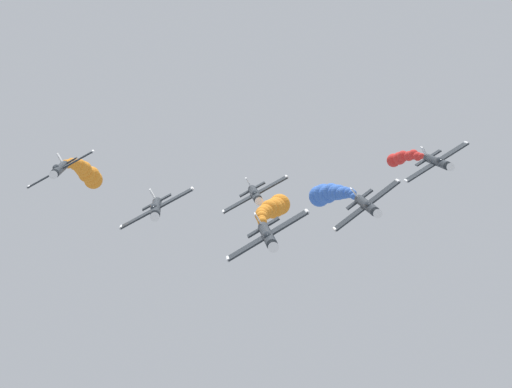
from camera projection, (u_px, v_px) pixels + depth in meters
name	position (u px, v px, depth m)	size (l,w,h in m)	color
airplane_lead	(267.00, 235.00, 86.41)	(8.41, 10.35, 5.17)	#23282D
smoke_trail_lead	(272.00, 209.00, 104.45)	(5.42, 16.90, 2.73)	orange
airplane_left_inner	(367.00, 205.00, 100.50)	(7.81, 10.35, 6.09)	#23282D
smoke_trail_left_inner	(329.00, 194.00, 120.04)	(3.90, 18.83, 4.71)	blue
airplane_right_inner	(156.00, 208.00, 98.55)	(8.61, 10.35, 4.80)	#23282D
airplane_left_outer	(255.00, 194.00, 110.31)	(8.57, 10.35, 4.89)	#23282D
airplane_right_outer	(437.00, 162.00, 111.96)	(8.31, 10.35, 5.35)	#23282D
smoke_trail_right_outer	(402.00, 158.00, 127.95)	(2.55, 13.91, 3.52)	red
airplane_trailing	(59.00, 169.00, 109.03)	(8.57, 10.35, 4.89)	#23282D
smoke_trail_trailing	(86.00, 173.00, 129.20)	(3.78, 19.22, 6.50)	orange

